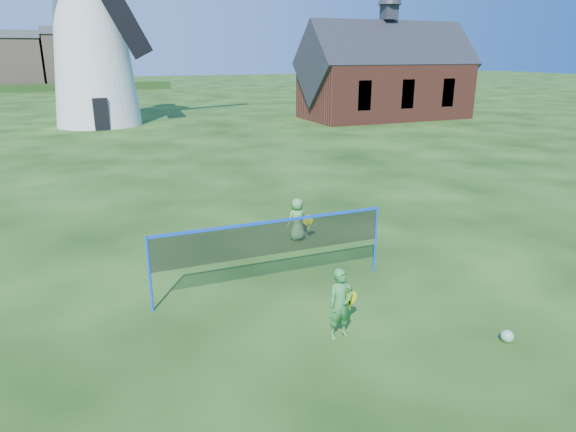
# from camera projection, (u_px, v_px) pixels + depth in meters

# --- Properties ---
(ground) EXTENTS (220.00, 220.00, 0.00)m
(ground) POSITION_uv_depth(u_px,v_px,m) (288.00, 291.00, 10.71)
(ground) COLOR black
(ground) RESTS_ON ground
(windmill) EXTENTS (13.05, 5.65, 17.43)m
(windmill) POSITION_uv_depth(u_px,v_px,m) (91.00, 35.00, 33.63)
(windmill) COLOR white
(windmill) RESTS_ON ground
(chapel) EXTENTS (12.76, 6.19, 10.79)m
(chapel) POSITION_uv_depth(u_px,v_px,m) (386.00, 78.00, 38.43)
(chapel) COLOR brown
(chapel) RESTS_ON ground
(badminton_net) EXTENTS (5.05, 0.05, 1.55)m
(badminton_net) POSITION_uv_depth(u_px,v_px,m) (272.00, 239.00, 10.46)
(badminton_net) COLOR blue
(badminton_net) RESTS_ON ground
(player_girl) EXTENTS (0.66, 0.36, 1.29)m
(player_girl) POSITION_uv_depth(u_px,v_px,m) (341.00, 304.00, 8.81)
(player_girl) COLOR #36893E
(player_girl) RESTS_ON ground
(player_boy) EXTENTS (0.66, 0.45, 1.15)m
(player_boy) POSITION_uv_depth(u_px,v_px,m) (297.00, 219.00, 13.52)
(player_boy) COLOR #59A24E
(player_boy) RESTS_ON ground
(play_ball) EXTENTS (0.22, 0.22, 0.22)m
(play_ball) POSITION_uv_depth(u_px,v_px,m) (507.00, 336.00, 8.81)
(play_ball) COLOR green
(play_ball) RESTS_ON ground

